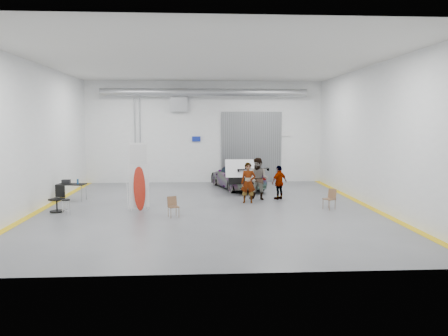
{
  "coord_description": "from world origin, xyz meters",
  "views": [
    {
      "loc": [
        -0.36,
        -18.04,
        3.59
      ],
      "look_at": [
        0.79,
        1.79,
        1.5
      ],
      "focal_mm": 35.0,
      "sensor_mm": 36.0,
      "label": 1
    }
  ],
  "objects": [
    {
      "name": "folding_chair_far",
      "position": [
        5.0,
        -0.56,
        0.26
      ],
      "size": [
        0.54,
        0.65,
        0.85
      ],
      "rotation": [
        0.0,
        0.0,
        -0.99
      ],
      "color": "brown",
      "rests_on": "ground"
    },
    {
      "name": "work_table",
      "position": [
        -6.25,
        2.11,
        0.78
      ],
      "size": [
        1.32,
        0.79,
        1.01
      ],
      "rotation": [
        0.0,
        0.0,
        -0.15
      ],
      "color": "gray",
      "rests_on": "ground"
    },
    {
      "name": "surfboard_display",
      "position": [
        -2.87,
        -0.32,
        1.19
      ],
      "size": [
        0.78,
        0.44,
        2.94
      ],
      "rotation": [
        0.0,
        0.0,
        0.38
      ],
      "color": "white",
      "rests_on": "ground"
    },
    {
      "name": "office_chair",
      "position": [
        -6.05,
        -0.4,
        0.46
      ],
      "size": [
        0.6,
        0.63,
        1.05
      ],
      "rotation": [
        0.0,
        0.0,
        -0.39
      ],
      "color": "black",
      "rests_on": "ground"
    },
    {
      "name": "ground",
      "position": [
        0.0,
        0.0,
        0.0
      ],
      "size": [
        16.0,
        16.0,
        0.0
      ],
      "primitive_type": "plane",
      "color": "#5A5B61",
      "rests_on": "ground"
    },
    {
      "name": "person_a",
      "position": [
        1.83,
        1.1,
        0.91
      ],
      "size": [
        0.72,
        0.54,
        1.81
      ],
      "primitive_type": "imported",
      "rotation": [
        0.0,
        0.0,
        -0.18
      ],
      "color": "brown",
      "rests_on": "ground"
    },
    {
      "name": "person_c",
      "position": [
        3.38,
        1.92,
        0.8
      ],
      "size": [
        0.97,
        0.84,
        1.59
      ],
      "primitive_type": "imported",
      "rotation": [
        0.0,
        0.0,
        3.75
      ],
      "color": "brown",
      "rests_on": "ground"
    },
    {
      "name": "trunk_lid",
      "position": [
        1.75,
        3.3,
        1.4
      ],
      "size": [
        1.61,
        0.98,
        0.04
      ],
      "primitive_type": "cube",
      "color": "silver",
      "rests_on": "sedan_car"
    },
    {
      "name": "room_shell",
      "position": [
        0.24,
        2.22,
        4.08
      ],
      "size": [
        14.02,
        16.18,
        6.01
      ],
      "color": "silver",
      "rests_on": "ground"
    },
    {
      "name": "shop_stool",
      "position": [
        -5.49,
        -1.12,
        0.31
      ],
      "size": [
        0.32,
        0.32,
        0.63
      ],
      "rotation": [
        0.0,
        0.0,
        0.38
      ],
      "color": "black",
      "rests_on": "ground"
    },
    {
      "name": "person_b",
      "position": [
        2.4,
        1.82,
        0.98
      ],
      "size": [
        1.19,
        1.1,
        1.96
      ],
      "primitive_type": "imported",
      "rotation": [
        0.0,
        0.0,
        -0.49
      ],
      "color": "teal",
      "rests_on": "ground"
    },
    {
      "name": "folding_chair_near",
      "position": [
        -1.33,
        -1.68,
        0.24
      ],
      "size": [
        0.48,
        0.51,
        0.78
      ],
      "rotation": [
        0.0,
        0.0,
        0.39
      ],
      "color": "brown",
      "rests_on": "ground"
    },
    {
      "name": "sedan_car",
      "position": [
        1.75,
        5.42,
        0.69
      ],
      "size": [
        3.11,
        5.09,
        1.38
      ],
      "primitive_type": "imported",
      "rotation": [
        0.0,
        0.0,
        3.4
      ],
      "color": "silver",
      "rests_on": "ground"
    }
  ]
}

